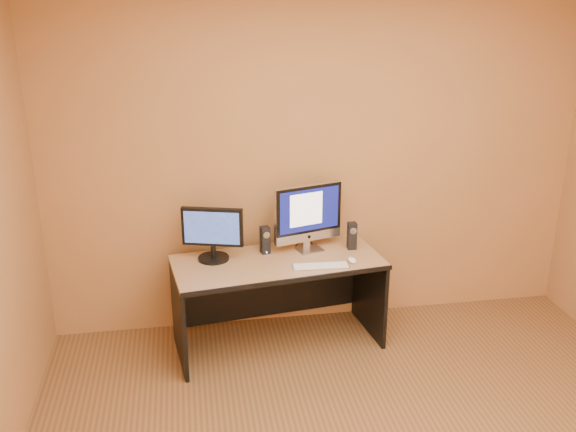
% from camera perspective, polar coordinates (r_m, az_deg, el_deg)
% --- Properties ---
extents(walls, '(4.00, 4.00, 2.60)m').
position_cam_1_polar(walls, '(2.91, 10.95, -4.97)').
color(walls, '#A66C43').
rests_on(walls, ground).
extents(desk, '(1.53, 0.82, 0.67)m').
position_cam_1_polar(desk, '(4.66, -0.88, -7.75)').
color(desk, '#A87F54').
rests_on(desk, ground).
extents(imac, '(0.55, 0.33, 0.50)m').
position_cam_1_polar(imac, '(4.58, 1.95, -0.18)').
color(imac, '#BDBCC1').
rests_on(imac, desk).
extents(second_monitor, '(0.48, 0.33, 0.38)m').
position_cam_1_polar(second_monitor, '(4.48, -6.72, -1.61)').
color(second_monitor, black).
rests_on(second_monitor, desk).
extents(speaker_left, '(0.07, 0.08, 0.20)m').
position_cam_1_polar(speaker_left, '(4.60, -2.05, -2.14)').
color(speaker_left, black).
rests_on(speaker_left, desk).
extents(speaker_right, '(0.06, 0.07, 0.20)m').
position_cam_1_polar(speaker_right, '(4.69, 5.70, -1.76)').
color(speaker_right, black).
rests_on(speaker_right, desk).
extents(keyboard, '(0.40, 0.13, 0.02)m').
position_cam_1_polar(keyboard, '(4.41, 2.94, -4.47)').
color(keyboard, silver).
rests_on(keyboard, desk).
extents(mouse, '(0.06, 0.10, 0.03)m').
position_cam_1_polar(mouse, '(4.50, 5.72, -3.91)').
color(mouse, white).
rests_on(mouse, desk).
extents(cable_a, '(0.09, 0.19, 0.01)m').
position_cam_1_polar(cable_a, '(4.80, 1.97, -2.36)').
color(cable_a, black).
rests_on(cable_a, desk).
extents(cable_b, '(0.08, 0.15, 0.01)m').
position_cam_1_polar(cable_b, '(4.79, 0.89, -2.43)').
color(cable_b, black).
rests_on(cable_b, desk).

